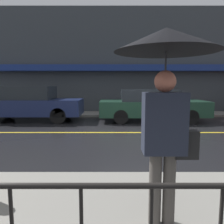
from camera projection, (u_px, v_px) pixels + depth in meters
ground_plane at (132, 133)px, 7.51m from camera, size 80.00×80.00×0.00m
sidewalk_near at (169, 223)px, 2.49m from camera, size 28.00×2.73×0.10m
sidewalk_far at (124, 114)px, 12.04m from camera, size 28.00×1.77×0.10m
lane_marking at (132, 132)px, 7.51m from camera, size 25.20×0.12×0.01m
building_storefront at (124, 61)px, 12.69m from camera, size 28.00×0.85×6.06m
pedestrian at (167, 71)px, 2.21m from camera, size 1.06×1.06×2.09m
car_navy at (30, 103)px, 9.93m from camera, size 4.63×1.75×1.58m
car_dark_green at (152, 105)px, 9.92m from camera, size 4.77×1.91×1.42m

